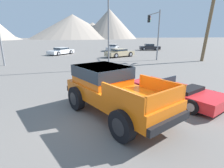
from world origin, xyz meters
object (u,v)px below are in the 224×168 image
Objects in this scene: traffic_light_main at (154,26)px; street_lamp_post at (108,13)px; red_convertible_car at (175,92)px; parked_car_white at (61,51)px; parked_car_dark at (150,47)px; palm_tree_tall at (211,4)px; orange_pickup_truck at (111,87)px; parked_car_silver at (113,47)px; parked_car_tan at (120,53)px.

traffic_light_main is 9.35m from street_lamp_post.
red_convertible_car is 1.09× the size of parked_car_white.
parked_car_dark is at bearing 59.24° from street_lamp_post.
parked_car_dark is 0.50× the size of palm_tree_tall.
orange_pickup_truck is 0.62× the size of palm_tree_tall.
street_lamp_post is (5.73, -13.37, 4.26)m from parked_car_white.
parked_car_dark is (7.62, 0.18, -0.01)m from parked_car_silver.
parked_car_white is 17.57m from parked_car_dark.
orange_pickup_truck is 1.16× the size of parked_car_tan.
parked_car_dark is at bearing -19.34° from traffic_light_main.
orange_pickup_truck is at bearing 167.21° from red_convertible_car.
street_lamp_post is at bearing 99.90° from parked_car_silver.
orange_pickup_truck is 0.65× the size of street_lamp_post.
traffic_light_main is (3.35, -11.99, 3.47)m from parked_car_silver.
traffic_light_main is (8.02, 15.55, 3.03)m from orange_pickup_truck.
parked_car_dark reaches higher than red_convertible_car.
palm_tree_tall is at bearing 21.13° from red_convertible_car.
red_convertible_car is 17.18m from parked_car_tan.
traffic_light_main is (3.92, -2.52, 3.52)m from parked_car_tan.
street_lamp_post is (1.24, 9.15, 3.75)m from orange_pickup_truck.
orange_pickup_truck is 1.09× the size of red_convertible_car.
orange_pickup_truck is at bearing -97.70° from street_lamp_post.
street_lamp_post is 0.95× the size of palm_tree_tall.
parked_car_silver reaches higher than red_convertible_car.
orange_pickup_truck reaches higher than parked_car_silver.
palm_tree_tall is at bearing 12.74° from parked_car_dark.
palm_tree_tall is (0.78, -15.43, 5.70)m from parked_car_dark.
parked_car_silver is at bearing 149.03° from parked_car_tan.
traffic_light_main reaches higher than orange_pickup_truck.
parked_car_silver is at bearing 118.87° from palm_tree_tall.
traffic_light_main is 0.72× the size of street_lamp_post.
red_convertible_car is at bearing -130.65° from palm_tree_tall.
palm_tree_tall is (11.84, 3.14, 1.50)m from street_lamp_post.
parked_car_white is at bearing 49.18° from parked_car_silver.
traffic_light_main is at bearing 147.20° from palm_tree_tall.
traffic_light_main is at bearing 43.35° from street_lamp_post.
street_lamp_post is (-11.05, -18.57, 4.20)m from parked_car_dark.
orange_pickup_truck is 1.12× the size of parked_car_silver.
orange_pickup_truck is 27.94m from parked_car_silver.
orange_pickup_truck is 9.97m from street_lamp_post.
parked_car_white is at bearing 81.61° from red_convertible_car.
orange_pickup_truck is at bearing 140.71° from parked_car_white.
parked_car_white is 0.55× the size of street_lamp_post.
parked_car_tan is (8.59, -4.45, 0.02)m from parked_car_white.
orange_pickup_truck is at bearing 152.73° from traffic_light_main.
parked_car_tan is at bearing 147.24° from palm_tree_tall.
red_convertible_car is 22.97m from parked_car_white.
parked_car_white is (-7.79, 21.61, 0.16)m from red_convertible_car.
orange_pickup_truck reaches higher than parked_car_tan.
red_convertible_car is 0.60× the size of street_lamp_post.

